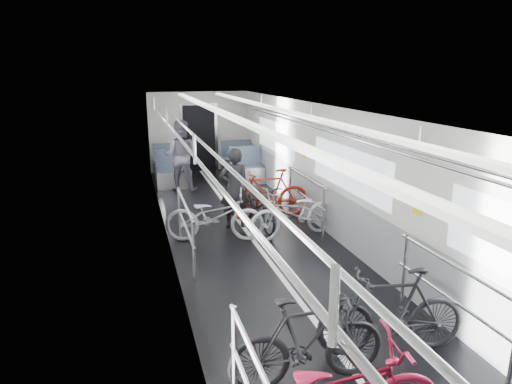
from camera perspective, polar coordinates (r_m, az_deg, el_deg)
car_shell at (r=9.08m, az=-2.12°, el=2.94°), size 3.02×14.01×2.41m
bike_left_mid at (r=4.68m, az=6.56°, el=-18.01°), size 1.62×0.46×0.97m
bike_left_far at (r=8.30m, az=-5.18°, el=-2.99°), size 1.89×1.05×0.94m
bike_right_near at (r=5.31m, az=16.63°, el=-14.14°), size 1.71×0.72×1.00m
bike_right_mid at (r=8.45m, az=4.81°, el=-2.62°), size 1.89×0.94×0.95m
bike_right_far at (r=9.50m, az=1.61°, el=-0.26°), size 1.75×0.52×1.05m
bike_aisle at (r=9.00m, az=0.23°, el=-1.67°), size 0.78×1.74×0.88m
person_standing at (r=8.89m, az=-2.73°, el=0.48°), size 0.61×0.43×1.59m
person_seated at (r=11.83m, az=-9.46°, el=4.51°), size 1.04×0.90×1.82m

